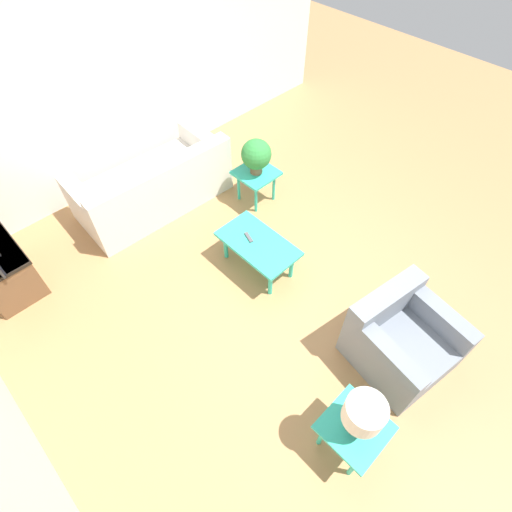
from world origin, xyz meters
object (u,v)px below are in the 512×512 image
object	(u,v)px
sofa	(154,186)
table_lamp	(363,415)
tv_stand_chest	(0,267)
armchair	(400,339)
potted_plant	(256,155)
side_table_plant	(256,176)
coffee_table	(258,246)
side_table_lamp	(354,430)

from	to	relation	value
sofa	table_lamp	xyz separation A→B (m)	(-3.77, 0.62, 0.48)
sofa	tv_stand_chest	distance (m)	2.04
armchair	tv_stand_chest	bearing A→B (deg)	133.08
potted_plant	table_lamp	distance (m)	3.33
side_table_plant	sofa	bearing A→B (deg)	49.79
armchair	potted_plant	world-z (taller)	potted_plant
coffee_table	tv_stand_chest	distance (m)	2.92
side_table_plant	potted_plant	bearing A→B (deg)	153.43
sofa	coffee_table	distance (m)	1.78
coffee_table	potted_plant	size ratio (longest dim) A/B	1.97
tv_stand_chest	table_lamp	distance (m)	4.12
tv_stand_chest	table_lamp	size ratio (longest dim) A/B	1.99
side_table_lamp	potted_plant	world-z (taller)	potted_plant
tv_stand_chest	side_table_lamp	bearing A→B (deg)	-159.75
armchair	coffee_table	size ratio (longest dim) A/B	1.05
coffee_table	tv_stand_chest	bearing A→B (deg)	50.90
table_lamp	potted_plant	bearing A→B (deg)	-30.07
armchair	tv_stand_chest	xyz separation A→B (m)	(3.64, 2.46, -0.00)
sofa	potted_plant	xyz separation A→B (m)	(-0.89, -1.05, 0.44)
sofa	tv_stand_chest	world-z (taller)	sofa
side_table_plant	potted_plant	xyz separation A→B (m)	(-0.00, 0.00, 0.35)
table_lamp	tv_stand_chest	bearing A→B (deg)	20.25
coffee_table	table_lamp	size ratio (longest dim) A/B	2.03
side_table_plant	table_lamp	distance (m)	3.35
table_lamp	coffee_table	bearing A→B (deg)	-22.87
side_table_lamp	table_lamp	bearing A→B (deg)	-26.57
coffee_table	armchair	bearing A→B (deg)	-173.72
sofa	side_table_plant	xyz separation A→B (m)	(-0.89, -1.05, 0.10)
armchair	tv_stand_chest	size ratio (longest dim) A/B	1.08
tv_stand_chest	coffee_table	bearing A→B (deg)	-129.10
side_table_lamp	coffee_table	bearing A→B (deg)	-22.87
tv_stand_chest	potted_plant	distance (m)	3.26
side_table_plant	armchair	bearing A→B (deg)	166.83
sofa	table_lamp	bearing A→B (deg)	83.03
potted_plant	coffee_table	bearing A→B (deg)	136.85
side_table_lamp	sofa	bearing A→B (deg)	-9.32
sofa	table_lamp	world-z (taller)	table_lamp
armchair	potted_plant	distance (m)	2.78
side_table_plant	table_lamp	size ratio (longest dim) A/B	1.09
coffee_table	tv_stand_chest	world-z (taller)	tv_stand_chest
side_table_plant	potted_plant	world-z (taller)	potted_plant
coffee_table	side_table_plant	size ratio (longest dim) A/B	1.86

